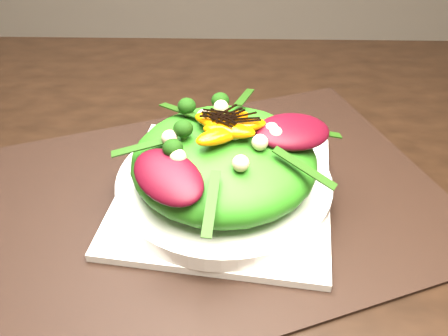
{
  "coord_description": "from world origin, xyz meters",
  "views": [
    {
      "loc": [
        -0.06,
        -0.54,
        1.17
      ],
      "look_at": [
        -0.07,
        -0.07,
        0.8
      ],
      "focal_mm": 38.0,
      "sensor_mm": 36.0,
      "label": 1
    }
  ],
  "objects_px": {
    "placemat": "(224,197)",
    "lettuce_mound": "(224,160)",
    "plate_base": "(224,192)",
    "salad_bowl": "(224,183)",
    "orange_segment": "(228,125)",
    "dining_table": "(273,176)"
  },
  "relations": [
    {
      "from": "lettuce_mound",
      "to": "orange_segment",
      "type": "height_order",
      "value": "orange_segment"
    },
    {
      "from": "placemat",
      "to": "salad_bowl",
      "type": "distance_m",
      "value": 0.02
    },
    {
      "from": "plate_base",
      "to": "lettuce_mound",
      "type": "relative_size",
      "value": 1.18
    },
    {
      "from": "lettuce_mound",
      "to": "orange_segment",
      "type": "bearing_deg",
      "value": 58.32
    },
    {
      "from": "placemat",
      "to": "lettuce_mound",
      "type": "xyz_separation_m",
      "value": [
        0.0,
        -0.0,
        0.06
      ]
    },
    {
      "from": "orange_segment",
      "to": "placemat",
      "type": "bearing_deg",
      "value": -121.68
    },
    {
      "from": "plate_base",
      "to": "orange_segment",
      "type": "relative_size",
      "value": 4.4
    },
    {
      "from": "placemat",
      "to": "plate_base",
      "type": "height_order",
      "value": "plate_base"
    },
    {
      "from": "dining_table",
      "to": "lettuce_mound",
      "type": "height_order",
      "value": "dining_table"
    },
    {
      "from": "dining_table",
      "to": "plate_base",
      "type": "distance_m",
      "value": 0.1
    },
    {
      "from": "lettuce_mound",
      "to": "placemat",
      "type": "bearing_deg",
      "value": 90.0
    },
    {
      "from": "plate_base",
      "to": "lettuce_mound",
      "type": "height_order",
      "value": "lettuce_mound"
    },
    {
      "from": "dining_table",
      "to": "lettuce_mound",
      "type": "xyz_separation_m",
      "value": [
        -0.07,
        -0.07,
        0.08
      ]
    },
    {
      "from": "plate_base",
      "to": "orange_segment",
      "type": "bearing_deg",
      "value": 58.32
    },
    {
      "from": "lettuce_mound",
      "to": "orange_segment",
      "type": "xyz_separation_m",
      "value": [
        0.0,
        0.01,
        0.05
      ]
    },
    {
      "from": "dining_table",
      "to": "placemat",
      "type": "distance_m",
      "value": 0.1
    },
    {
      "from": "orange_segment",
      "to": "plate_base",
      "type": "bearing_deg",
      "value": -121.68
    },
    {
      "from": "salad_bowl",
      "to": "dining_table",
      "type": "bearing_deg",
      "value": 45.77
    },
    {
      "from": "placemat",
      "to": "plate_base",
      "type": "relative_size",
      "value": 2.06
    },
    {
      "from": "plate_base",
      "to": "salad_bowl",
      "type": "xyz_separation_m",
      "value": [
        0.0,
        0.0,
        0.02
      ]
    },
    {
      "from": "lettuce_mound",
      "to": "plate_base",
      "type": "bearing_deg",
      "value": 0.0
    },
    {
      "from": "placemat",
      "to": "lettuce_mound",
      "type": "height_order",
      "value": "lettuce_mound"
    }
  ]
}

